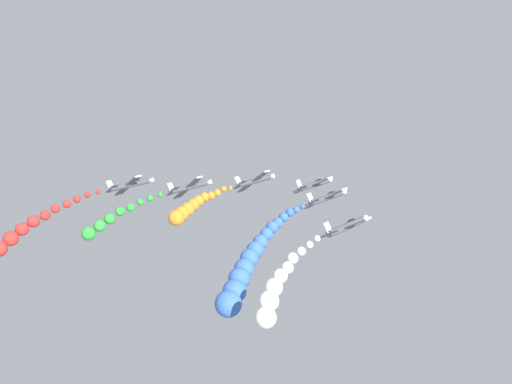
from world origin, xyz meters
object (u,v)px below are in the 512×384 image
Objects in this scene: airplane_right_outer at (347,226)px; airplane_trailing at (130,185)px; airplane_right_inner at (327,197)px; airplane_left_outer at (190,187)px; airplane_left_inner at (255,181)px; airplane_lead at (314,184)px.

airplane_right_outer is 1.00× the size of airplane_trailing.
airplane_right_outer is at bearing -41.68° from airplane_right_inner.
airplane_left_outer is at bearing -179.60° from airplane_right_outer.
airplane_left_inner is at bearing 179.25° from airplane_right_inner.
airplane_right_inner is at bearing 138.32° from airplane_right_outer.
airplane_lead is 1.00× the size of airplane_right_outer.
airplane_right_outer reaches higher than airplane_trailing.
airplane_left_inner is 13.18m from airplane_left_outer.
airplane_lead is at bearing 139.25° from airplane_right_inner.
airplane_left_inner is 1.00× the size of airplane_right_inner.
airplane_left_outer is at bearing -138.39° from airplane_lead.
airplane_lead is at bearing 34.49° from airplane_left_inner.
airplane_right_inner reaches higher than airplane_right_outer.
airplane_lead is 10.74m from airplane_right_inner.
airplane_left_inner is at bearing 43.10° from airplane_trailing.
airplane_right_outer is at bearing -18.52° from airplane_left_inner.
airplane_lead is at bearing 40.34° from airplane_trailing.
airplane_left_inner reaches higher than airplane_right_outer.
airplane_lead reaches higher than airplane_trailing.
airplane_trailing is at bearing -170.57° from airplane_right_outer.
airplane_left_inner reaches higher than airplane_left_outer.
airplane_left_inner reaches higher than airplane_trailing.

